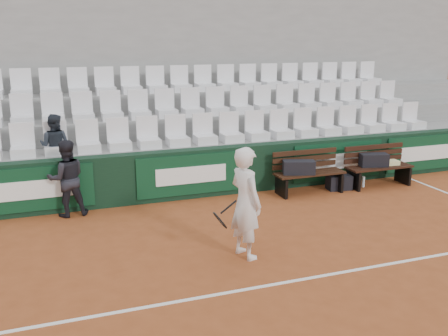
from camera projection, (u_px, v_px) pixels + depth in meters
ground at (284, 283)px, 6.70m from camera, size 80.00×80.00×0.00m
court_baseline at (284, 283)px, 6.70m from camera, size 18.00×0.06×0.01m
back_barrier at (201, 172)px, 10.23m from camera, size 18.00×0.34×1.00m
grandstand_tier_front at (190, 165)px, 10.79m from camera, size 18.00×0.95×1.00m
grandstand_tier_mid at (179, 146)px, 11.59m from camera, size 18.00×0.95×1.45m
grandstand_tier_back at (169, 130)px, 12.40m from camera, size 18.00×0.95×1.90m
grandstand_rear_wall at (162, 77)px, 12.65m from camera, size 18.00×0.30×4.40m
seat_row_front at (191, 130)px, 10.42m from camera, size 11.90×0.44×0.63m
seat_row_mid at (179, 103)px, 11.17m from camera, size 11.90×0.44×0.63m
seat_row_back at (169, 79)px, 11.92m from camera, size 11.90×0.44×0.63m
bench_left at (309, 183)px, 10.49m from camera, size 1.50×0.56×0.45m
bench_right at (379, 176)px, 10.98m from camera, size 1.50×0.56×0.45m
sports_bag_left at (299, 167)px, 10.28m from camera, size 0.70×0.47×0.28m
sports_bag_right at (374, 160)px, 10.89m from camera, size 0.65×0.41×0.28m
towel at (390, 162)px, 11.04m from camera, size 0.36×0.28×0.10m
sports_bag_ground at (339, 182)px, 10.75m from camera, size 0.54×0.37×0.31m
water_bottle_near at (280, 187)px, 10.48m from camera, size 0.08×0.08×0.27m
water_bottle_far at (363, 182)px, 10.93m from camera, size 0.07×0.07×0.24m
tennis_player at (245, 203)px, 7.32m from camera, size 0.77×0.70×1.69m
ball_kid at (67, 178)px, 9.05m from camera, size 0.73×0.59×1.42m
spectator_c at (53, 123)px, 9.51m from camera, size 0.73×0.66×1.23m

